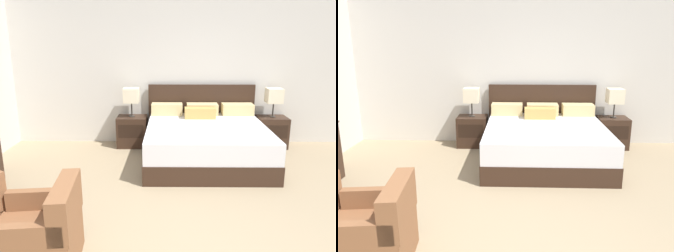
# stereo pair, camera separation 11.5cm
# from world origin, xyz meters

# --- Properties ---
(wall_back) EXTENTS (6.97, 0.06, 2.76)m
(wall_back) POSITION_xyz_m (0.00, 3.78, 1.38)
(wall_back) COLOR beige
(wall_back) RESTS_ON ground
(bed) EXTENTS (1.95, 1.99, 1.11)m
(bed) POSITION_xyz_m (0.58, 2.77, 0.32)
(bed) COLOR #332116
(bed) RESTS_ON ground
(nightstand_left) EXTENTS (0.53, 0.42, 0.55)m
(nightstand_left) POSITION_xyz_m (-0.69, 3.47, 0.28)
(nightstand_left) COLOR #332116
(nightstand_left) RESTS_ON ground
(nightstand_right) EXTENTS (0.53, 0.42, 0.55)m
(nightstand_right) POSITION_xyz_m (1.85, 3.47, 0.28)
(nightstand_right) COLOR #332116
(nightstand_right) RESTS_ON ground
(table_lamp_left) EXTENTS (0.27, 0.27, 0.52)m
(table_lamp_left) POSITION_xyz_m (-0.69, 3.47, 0.93)
(table_lamp_left) COLOR #332D28
(table_lamp_left) RESTS_ON nightstand_left
(table_lamp_right) EXTENTS (0.27, 0.27, 0.52)m
(table_lamp_right) POSITION_xyz_m (1.85, 3.47, 0.93)
(table_lamp_right) COLOR #332D28
(table_lamp_right) RESTS_ON nightstand_right
(armchair_companion) EXTENTS (0.76, 0.75, 0.76)m
(armchair_companion) POSITION_xyz_m (-1.07, 0.13, 0.28)
(armchair_companion) COLOR brown
(armchair_companion) RESTS_ON ground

